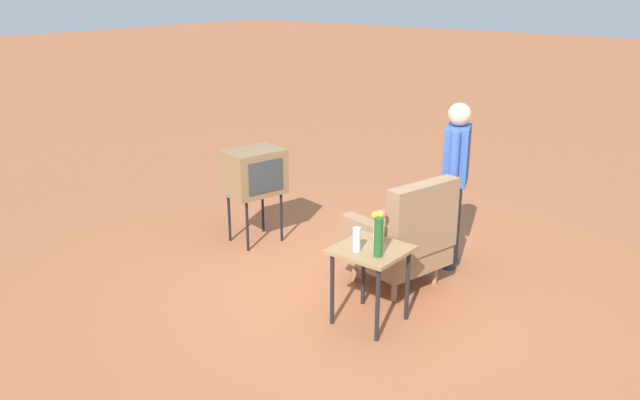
# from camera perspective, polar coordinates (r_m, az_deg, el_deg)

# --- Properties ---
(ground_plane) EXTENTS (60.00, 60.00, 0.00)m
(ground_plane) POSITION_cam_1_polar(r_m,az_deg,el_deg) (6.19, 3.74, -7.67)
(ground_plane) COLOR #A05B38
(armchair) EXTENTS (0.92, 0.93, 1.06)m
(armchair) POSITION_cam_1_polar(r_m,az_deg,el_deg) (6.07, 7.28, -3.18)
(armchair) COLOR #937047
(armchair) RESTS_ON ground
(side_table) EXTENTS (0.56, 0.56, 0.67)m
(side_table) POSITION_cam_1_polar(r_m,az_deg,el_deg) (5.40, 4.42, -5.17)
(side_table) COLOR black
(side_table) RESTS_ON ground
(tv_on_stand) EXTENTS (0.68, 0.56, 1.03)m
(tv_on_stand) POSITION_cam_1_polar(r_m,az_deg,el_deg) (7.02, -5.75, 2.38)
(tv_on_stand) COLOR black
(tv_on_stand) RESTS_ON ground
(person_standing) EXTENTS (0.54, 0.34, 1.64)m
(person_standing) POSITION_cam_1_polar(r_m,az_deg,el_deg) (6.49, 11.66, 2.14)
(person_standing) COLOR #2D3347
(person_standing) RESTS_ON ground
(bottle_wine_green) EXTENTS (0.07, 0.07, 0.32)m
(bottle_wine_green) POSITION_cam_1_polar(r_m,az_deg,el_deg) (5.15, 5.09, -3.23)
(bottle_wine_green) COLOR #1E5623
(bottle_wine_green) RESTS_ON side_table
(bottle_short_clear) EXTENTS (0.06, 0.06, 0.20)m
(bottle_short_clear) POSITION_cam_1_polar(r_m,az_deg,el_deg) (5.26, 3.19, -3.44)
(bottle_short_clear) COLOR silver
(bottle_short_clear) RESTS_ON side_table
(flower_vase) EXTENTS (0.15, 0.10, 0.27)m
(flower_vase) POSITION_cam_1_polar(r_m,az_deg,el_deg) (5.46, 5.12, -2.08)
(flower_vase) COLOR silver
(flower_vase) RESTS_ON side_table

